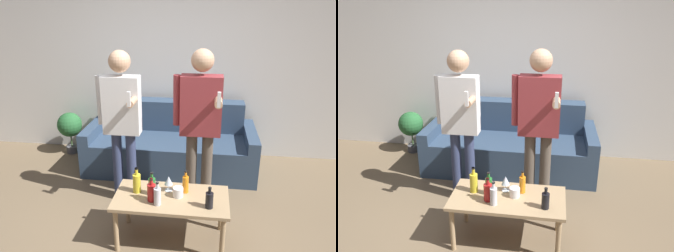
% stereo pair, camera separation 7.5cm
% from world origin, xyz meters
% --- Properties ---
extents(ground_plane, '(16.00, 16.00, 0.00)m').
position_xyz_m(ground_plane, '(0.00, 0.00, 0.00)').
color(ground_plane, '#756047').
extents(wall_back, '(8.00, 0.06, 2.70)m').
position_xyz_m(wall_back, '(0.00, 2.17, 1.35)').
color(wall_back, silver).
rests_on(wall_back, ground_plane).
extents(couch, '(2.18, 0.91, 0.85)m').
position_xyz_m(couch, '(0.03, 1.65, 0.31)').
color(couch, '#334760').
rests_on(couch, ground_plane).
extents(coffee_table, '(1.02, 0.51, 0.46)m').
position_xyz_m(coffee_table, '(0.21, 0.16, 0.40)').
color(coffee_table, tan).
rests_on(coffee_table, ground_plane).
extents(bottle_orange, '(0.06, 0.06, 0.22)m').
position_xyz_m(bottle_orange, '(0.11, 0.03, 0.55)').
color(bottle_orange, silver).
rests_on(bottle_orange, coffee_table).
extents(bottle_green, '(0.06, 0.06, 0.22)m').
position_xyz_m(bottle_green, '(0.04, 0.18, 0.55)').
color(bottle_green, '#23752D').
rests_on(bottle_green, coffee_table).
extents(bottle_dark, '(0.07, 0.07, 0.24)m').
position_xyz_m(bottle_dark, '(-0.11, 0.20, 0.56)').
color(bottle_dark, yellow).
rests_on(bottle_dark, coffee_table).
extents(bottle_yellow, '(0.06, 0.06, 0.22)m').
position_xyz_m(bottle_yellow, '(0.33, 0.26, 0.55)').
color(bottle_yellow, orange).
rests_on(bottle_yellow, coffee_table).
extents(bottle_red, '(0.07, 0.07, 0.19)m').
position_xyz_m(bottle_red, '(0.55, 0.04, 0.54)').
color(bottle_red, black).
rests_on(bottle_red, coffee_table).
extents(bottle_clear, '(0.07, 0.07, 0.22)m').
position_xyz_m(bottle_clear, '(0.05, 0.08, 0.55)').
color(bottle_clear, '#B21E1E').
rests_on(bottle_clear, coffee_table).
extents(wine_glass_near, '(0.08, 0.08, 0.15)m').
position_xyz_m(wine_glass_near, '(0.18, 0.26, 0.56)').
color(wine_glass_near, silver).
rests_on(wine_glass_near, coffee_table).
extents(cup_on_table, '(0.09, 0.09, 0.09)m').
position_xyz_m(cup_on_table, '(0.27, 0.18, 0.50)').
color(cup_on_table, white).
rests_on(cup_on_table, coffee_table).
extents(person_standing_left, '(0.45, 0.42, 1.66)m').
position_xyz_m(person_standing_left, '(-0.38, 0.78, 1.00)').
color(person_standing_left, navy).
rests_on(person_standing_left, ground_plane).
extents(person_standing_right, '(0.49, 0.43, 1.68)m').
position_xyz_m(person_standing_right, '(0.43, 0.82, 1.00)').
color(person_standing_right, brown).
rests_on(person_standing_right, ground_plane).
extents(potted_plant, '(0.35, 0.35, 0.62)m').
position_xyz_m(potted_plant, '(-1.48, 1.89, 0.42)').
color(potted_plant, '#4C4C51').
rests_on(potted_plant, ground_plane).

